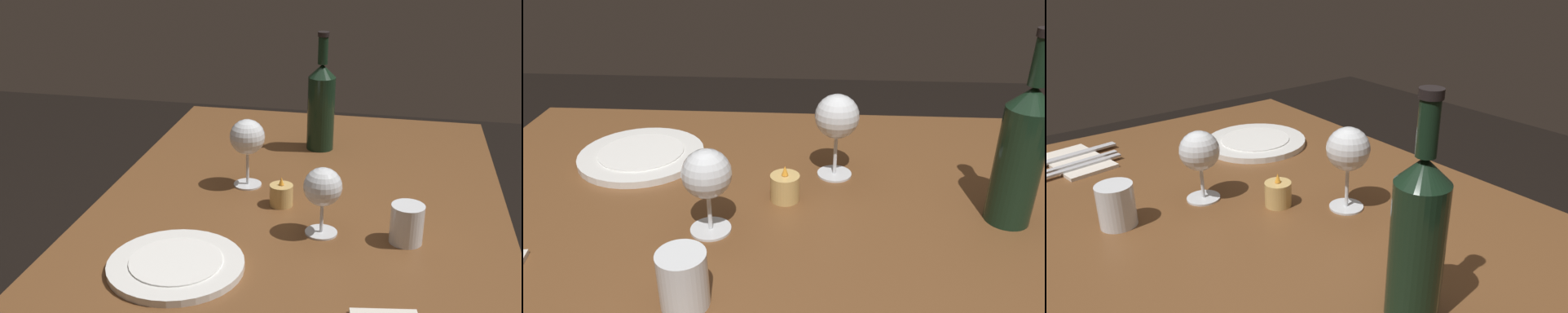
{
  "view_description": "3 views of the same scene",
  "coord_description": "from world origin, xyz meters",
  "views": [
    {
      "loc": [
        1.32,
        0.19,
        1.38
      ],
      "look_at": [
        0.05,
        -0.08,
        0.86
      ],
      "focal_mm": 45.23,
      "sensor_mm": 36.0,
      "label": 1
    },
    {
      "loc": [
        -0.03,
        0.74,
        1.22
      ],
      "look_at": [
        0.03,
        -0.1,
        0.8
      ],
      "focal_mm": 35.35,
      "sensor_mm": 36.0,
      "label": 2
    },
    {
      "loc": [
        -0.7,
        0.45,
        1.2
      ],
      "look_at": [
        0.0,
        -0.1,
        0.83
      ],
      "focal_mm": 34.78,
      "sensor_mm": 36.0,
      "label": 3
    }
  ],
  "objects": [
    {
      "name": "dining_table",
      "position": [
        0.0,
        0.0,
        0.65
      ],
      "size": [
        1.3,
        0.9,
        0.74
      ],
      "color": "brown",
      "rests_on": "ground"
    },
    {
      "name": "wine_glass_left",
      "position": [
        -0.07,
        -0.14,
        0.86
      ],
      "size": [
        0.08,
        0.08,
        0.16
      ],
      "color": "white",
      "rests_on": "dining_table"
    },
    {
      "name": "wine_glass_right",
      "position": [
        0.13,
        0.06,
        0.84
      ],
      "size": [
        0.08,
        0.08,
        0.14
      ],
      "color": "white",
      "rests_on": "dining_table"
    },
    {
      "name": "wine_bottle",
      "position": [
        -0.35,
        -0.0,
        0.86
      ],
      "size": [
        0.07,
        0.07,
        0.32
      ],
      "color": "black",
      "rests_on": "dining_table"
    },
    {
      "name": "water_tumbler",
      "position": [
        0.13,
        0.23,
        0.78
      ],
      "size": [
        0.07,
        0.07,
        0.08
      ],
      "color": "white",
      "rests_on": "dining_table"
    },
    {
      "name": "votive_candle",
      "position": [
        0.02,
        -0.04,
        0.76
      ],
      "size": [
        0.05,
        0.05,
        0.07
      ],
      "color": "#DBB266",
      "rests_on": "dining_table"
    },
    {
      "name": "dinner_plate",
      "position": [
        0.32,
        -0.18,
        0.75
      ],
      "size": [
        0.25,
        0.25,
        0.02
      ],
      "color": "white",
      "rests_on": "dining_table"
    }
  ]
}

